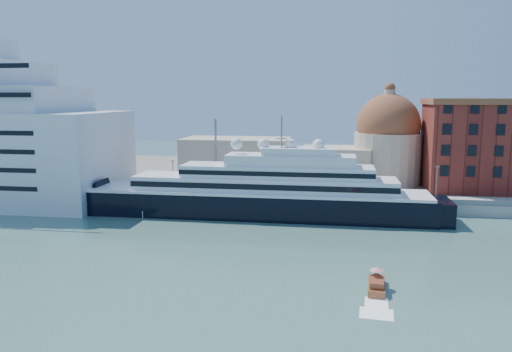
# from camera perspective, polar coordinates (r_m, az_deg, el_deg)

# --- Properties ---
(ground) EXTENTS (400.00, 400.00, 0.00)m
(ground) POSITION_cam_1_polar(r_m,az_deg,el_deg) (85.62, 3.41, -8.36)
(ground) COLOR #376056
(ground) RESTS_ON ground
(quay) EXTENTS (180.00, 10.00, 2.50)m
(quay) POSITION_cam_1_polar(r_m,az_deg,el_deg) (118.13, 5.05, -2.90)
(quay) COLOR gray
(quay) RESTS_ON ground
(land) EXTENTS (260.00, 72.00, 2.00)m
(land) POSITION_cam_1_polar(r_m,az_deg,el_deg) (158.45, 6.10, 0.04)
(land) COLOR slate
(land) RESTS_ON ground
(quay_fence) EXTENTS (180.00, 0.10, 1.20)m
(quay_fence) POSITION_cam_1_polar(r_m,az_deg,el_deg) (113.36, 4.90, -2.45)
(quay_fence) COLOR slate
(quay_fence) RESTS_ON quay
(superyacht) EXTENTS (85.08, 11.79, 25.43)m
(superyacht) POSITION_cam_1_polar(r_m,az_deg,el_deg) (108.19, -1.40, -2.27)
(superyacht) COLOR black
(superyacht) RESTS_ON ground
(service_barge) EXTENTS (13.93, 5.83, 3.05)m
(service_barge) POSITION_cam_1_polar(r_m,az_deg,el_deg) (114.20, -15.17, -3.79)
(service_barge) COLOR white
(service_barge) RESTS_ON ground
(water_taxi) EXTENTS (2.70, 6.78, 3.15)m
(water_taxi) POSITION_cam_1_polar(r_m,az_deg,el_deg) (69.93, 13.62, -12.01)
(water_taxi) COLOR brown
(water_taxi) RESTS_ON ground
(church) EXTENTS (66.00, 18.00, 25.50)m
(church) POSITION_cam_1_polar(r_m,az_deg,el_deg) (139.84, 8.41, 2.90)
(church) COLOR beige
(church) RESTS_ON land
(lamp_posts) EXTENTS (120.80, 2.40, 18.00)m
(lamp_posts) POSITION_cam_1_polar(r_m,az_deg,el_deg) (116.51, -1.18, 1.26)
(lamp_posts) COLOR slate
(lamp_posts) RESTS_ON quay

